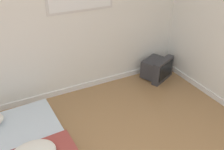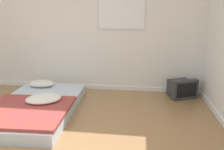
# 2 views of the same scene
# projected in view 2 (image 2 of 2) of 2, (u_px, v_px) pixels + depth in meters

# --- Properties ---
(wall_back) EXTENTS (7.59, 0.08, 2.60)m
(wall_back) POSITION_uv_depth(u_px,v_px,m) (81.00, 31.00, 4.73)
(wall_back) COLOR white
(wall_back) RESTS_ON ground_plane
(mattress_bed) EXTENTS (1.41, 2.14, 0.33)m
(mattress_bed) POSITION_uv_depth(u_px,v_px,m) (36.00, 106.00, 3.77)
(mattress_bed) COLOR silver
(mattress_bed) RESTS_ON ground_plane
(crt_tv) EXTENTS (0.60, 0.56, 0.40)m
(crt_tv) POSITION_uv_depth(u_px,v_px,m) (182.00, 88.00, 4.45)
(crt_tv) COLOR #333338
(crt_tv) RESTS_ON ground_plane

